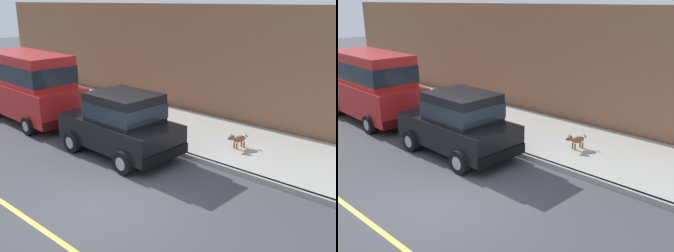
# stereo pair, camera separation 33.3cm
# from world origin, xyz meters

# --- Properties ---
(ground_plane) EXTENTS (80.00, 80.00, 0.00)m
(ground_plane) POSITION_xyz_m (0.00, 0.00, 0.00)
(ground_plane) COLOR #424247
(curb) EXTENTS (0.16, 64.00, 0.14)m
(curb) POSITION_xyz_m (3.20, 0.00, 0.07)
(curb) COLOR gray
(curb) RESTS_ON ground
(sidewalk) EXTENTS (3.60, 64.00, 0.14)m
(sidewalk) POSITION_xyz_m (5.00, 0.00, 0.07)
(sidewalk) COLOR #A8A59E
(sidewalk) RESTS_ON ground
(lane_centre_line) EXTENTS (0.12, 57.60, 0.01)m
(lane_centre_line) POSITION_xyz_m (-1.60, 0.00, 0.00)
(lane_centre_line) COLOR #E0D64C
(lane_centre_line) RESTS_ON ground
(car_black_hatchback) EXTENTS (2.02, 3.83, 1.88)m
(car_black_hatchback) POSITION_xyz_m (2.11, 1.92, 0.98)
(car_black_hatchback) COLOR black
(car_black_hatchback) RESTS_ON ground
(car_red_van) EXTENTS (2.25, 4.96, 2.52)m
(car_red_van) POSITION_xyz_m (2.21, 7.05, 1.39)
(car_red_van) COLOR red
(car_red_van) RESTS_ON ground
(dog_brown) EXTENTS (0.73, 0.35, 0.49)m
(dog_brown) POSITION_xyz_m (4.51, -0.50, 0.43)
(dog_brown) COLOR brown
(dog_brown) RESTS_ON sidewalk
(fire_hydrant) EXTENTS (0.34, 0.24, 0.72)m
(fire_hydrant) POSITION_xyz_m (3.65, 3.03, 0.48)
(fire_hydrant) COLOR red
(fire_hydrant) RESTS_ON sidewalk
(building_facade) EXTENTS (0.50, 20.00, 4.21)m
(building_facade) POSITION_xyz_m (7.10, 6.17, 2.10)
(building_facade) COLOR #8C5B42
(building_facade) RESTS_ON ground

